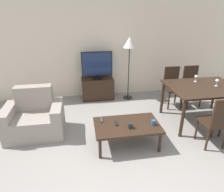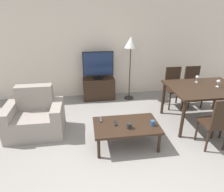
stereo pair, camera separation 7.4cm
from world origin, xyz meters
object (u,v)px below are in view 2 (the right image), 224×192
at_px(dining_chair_far, 193,84).
at_px(wine_glass_center, 197,78).
at_px(armchair, 35,118).
at_px(tv, 98,65).
at_px(dining_chair_near, 217,121).
at_px(dining_table, 204,91).
at_px(remote_secondary, 101,120).
at_px(floor_lamp, 131,46).
at_px(coffee_table, 126,127).
at_px(cup_white_near, 129,126).
at_px(remote_primary, 115,123).
at_px(cup_colored_far, 153,123).
at_px(wine_glass_left, 218,82).
at_px(tv_stand, 99,88).
at_px(dining_chair_far_left, 174,85).

xyz_separation_m(dining_chair_far, wine_glass_center, (-0.26, -0.55, 0.36)).
height_order(armchair, tv, tv).
height_order(armchair, dining_chair_near, dining_chair_near).
height_order(dining_chair_near, wine_glass_center, dining_chair_near).
bearing_deg(dining_table, remote_secondary, -170.98).
xyz_separation_m(floor_lamp, remote_secondary, (-0.90, -1.72, -0.95)).
distance_m(dining_chair_far, wine_glass_center, 0.71).
height_order(dining_chair_near, remote_secondary, dining_chair_near).
height_order(coffee_table, floor_lamp, floor_lamp).
xyz_separation_m(floor_lamp, cup_white_near, (-0.46, -2.03, -0.91)).
height_order(tv, coffee_table, tv).
xyz_separation_m(dining_table, remote_primary, (-1.85, -0.48, -0.29)).
relative_size(coffee_table, cup_colored_far, 11.94).
height_order(cup_colored_far, wine_glass_center, wine_glass_center).
bearing_deg(wine_glass_left, dining_table, 175.69).
height_order(tv_stand, dining_chair_far, dining_chair_far).
bearing_deg(tv, remote_secondary, -93.51).
height_order(coffee_table, remote_secondary, remote_secondary).
height_order(remote_primary, cup_white_near, cup_white_near).
height_order(coffee_table, wine_glass_center, wine_glass_center).
height_order(dining_table, floor_lamp, floor_lamp).
bearing_deg(coffee_table, remote_primary, 163.65).
relative_size(floor_lamp, remote_primary, 10.58).
xyz_separation_m(remote_primary, remote_secondary, (-0.23, 0.15, 0.00)).
bearing_deg(remote_primary, cup_colored_far, -13.35).
relative_size(tv_stand, coffee_table, 0.73).
bearing_deg(wine_glass_left, cup_colored_far, -157.96).
distance_m(wine_glass_left, wine_glass_center, 0.41).
height_order(tv_stand, remote_primary, tv_stand).
relative_size(dining_table, cup_white_near, 15.43).
xyz_separation_m(armchair, remote_secondary, (1.19, -0.40, 0.10)).
xyz_separation_m(floor_lamp, wine_glass_left, (1.43, -1.41, -0.48)).
distance_m(tv_stand, wine_glass_left, 2.76).
relative_size(tv_stand, dining_table, 0.58).
bearing_deg(dining_chair_far, cup_white_near, -141.86).
relative_size(floor_lamp, remote_secondary, 10.58).
relative_size(coffee_table, cup_white_near, 12.22).
distance_m(dining_table, wine_glass_center, 0.34).
bearing_deg(dining_table, cup_colored_far, -153.41).
height_order(coffee_table, dining_table, dining_table).
bearing_deg(tv, remote_primary, -86.55).
bearing_deg(dining_chair_far_left, armchair, -165.93).
bearing_deg(tv_stand, cup_white_near, -81.51).
xyz_separation_m(dining_chair_far, cup_white_near, (-1.89, -1.48, -0.07)).
height_order(coffee_table, cup_colored_far, cup_colored_far).
bearing_deg(cup_white_near, dining_chair_near, -7.55).
relative_size(dining_table, cup_colored_far, 15.08).
relative_size(tv, dining_table, 0.55).
bearing_deg(tv_stand, wine_glass_left, -34.55).
relative_size(dining_chair_far, cup_colored_far, 10.24).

